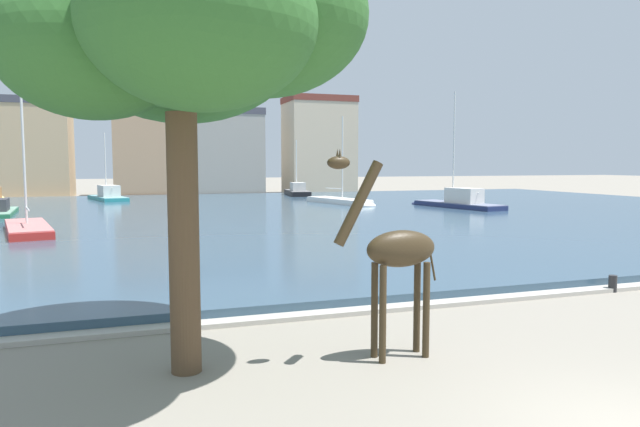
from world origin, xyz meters
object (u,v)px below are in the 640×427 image
Objects in this scene: sailboat_teal at (107,197)px; mooring_bollard at (613,284)px; sailboat_navy at (454,204)px; sailboat_black at (296,193)px; sailboat_white at (344,203)px; shade_tree at (187,29)px; giraffe_statue at (395,253)px; sailboat_red at (27,230)px.

mooring_bollard is at bearing -70.65° from sailboat_teal.
mooring_bollard is (16.00, -45.57, -0.31)m from sailboat_teal.
sailboat_black is at bearing 108.60° from sailboat_navy.
sailboat_black is at bearing 6.66° from sailboat_teal.
sailboat_white is 1.07× the size of shade_tree.
sailboat_navy is 37.83m from shade_tree.
sailboat_black is at bearing 85.33° from mooring_bollard.
giraffe_statue is 5.67m from shade_tree.
giraffe_statue is at bearing -81.50° from sailboat_teal.
sailboat_black is 48.05m from mooring_bollard.
sailboat_navy is (7.07, -6.43, 0.20)m from sailboat_white.
sailboat_teal reaches higher than mooring_bollard.
mooring_bollard is (-3.98, -33.11, -0.16)m from sailboat_white.
sailboat_black is 15.78× the size of mooring_bollard.
shade_tree reaches higher than sailboat_white.
sailboat_teal is at bearing 83.83° from sailboat_red.
sailboat_navy reaches higher than sailboat_red.
sailboat_teal is at bearing 148.05° from sailboat_white.
sailboat_white is 33.34m from mooring_bollard.
shade_tree is (-16.49, -35.49, 5.81)m from sailboat_white.
sailboat_black is 0.81× the size of sailboat_navy.
sailboat_navy is 19.55× the size of mooring_bollard.
sailboat_navy is 1.18× the size of shade_tree.
sailboat_black is 22.38m from sailboat_navy.
shade_tree reaches higher than mooring_bollard.
sailboat_black is at bearing 76.10° from giraffe_statue.
sailboat_black is (22.74, 28.45, 0.19)m from sailboat_red.
mooring_bollard is (-3.91, -47.89, -0.34)m from sailboat_black.
sailboat_teal is at bearing 145.07° from sailboat_navy.
shade_tree is at bearing -129.04° from sailboat_navy.
giraffe_statue is at bearing -123.54° from sailboat_navy.
giraffe_statue is at bearing -109.30° from sailboat_white.
sailboat_red reaches higher than giraffe_statue.
sailboat_red is 27.07m from mooring_bollard.
giraffe_statue is 8.19× the size of mooring_bollard.
shade_tree is (-23.57, -29.06, 5.61)m from sailboat_navy.
sailboat_navy is (7.14, -21.22, 0.02)m from sailboat_black.
shade_tree is at bearing -114.93° from sailboat_white.
giraffe_statue is at bearing -160.15° from mooring_bollard.
shade_tree is at bearing -73.87° from sailboat_red.
sailboat_white is at bearing 137.73° from sailboat_navy.
shade_tree is (3.49, -47.95, 5.66)m from sailboat_teal.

